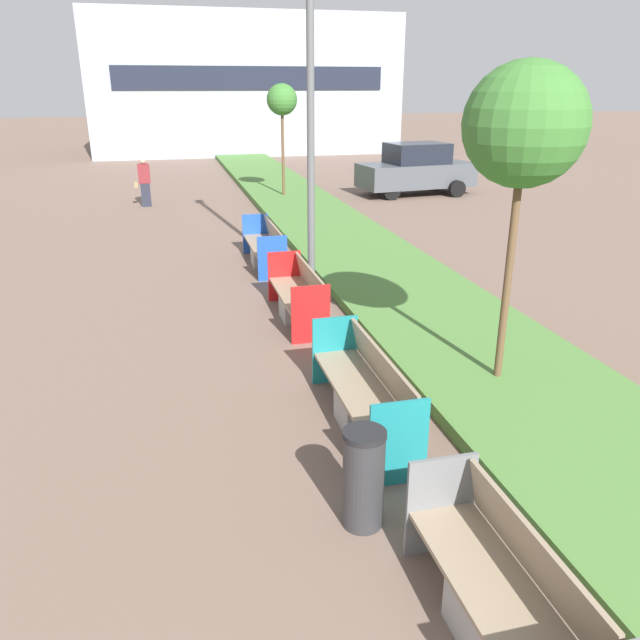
{
  "coord_description": "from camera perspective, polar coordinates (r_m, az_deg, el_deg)",
  "views": [
    {
      "loc": [
        -1.16,
        1.06,
        3.82
      ],
      "look_at": [
        0.9,
        9.34,
        0.6
      ],
      "focal_mm": 35.0,
      "sensor_mm": 36.0,
      "label": 1
    }
  ],
  "objects": [
    {
      "name": "bench_red_frame",
      "position": [
        10.75,
        -1.97,
        1.95
      ],
      "size": [
        0.65,
        2.2,
        0.94
      ],
      "color": "#9E9B96",
      "rests_on": "ground"
    },
    {
      "name": "pedestrian_walking",
      "position": [
        21.98,
        -15.76,
        12.05
      ],
      "size": [
        0.53,
        0.24,
        1.61
      ],
      "color": "#232633",
      "rests_on": "ground"
    },
    {
      "name": "sapling_tree_near",
      "position": [
        7.93,
        18.22,
        16.46
      ],
      "size": [
        1.46,
        1.46,
        4.12
      ],
      "color": "brown",
      "rests_on": "ground"
    },
    {
      "name": "parked_car_distant",
      "position": [
        23.83,
        8.78,
        13.44
      ],
      "size": [
        4.38,
        2.24,
        1.86
      ],
      "rotation": [
        0.0,
        0.0,
        0.12
      ],
      "color": "#474C51",
      "rests_on": "ground"
    },
    {
      "name": "planter_grass_strip",
      "position": [
        12.35,
        7.41,
        2.93
      ],
      "size": [
        2.8,
        120.0,
        0.18
      ],
      "color": "#4C7A38",
      "rests_on": "ground"
    },
    {
      "name": "sapling_tree_far",
      "position": [
        22.32,
        -3.5,
        19.35
      ],
      "size": [
        1.04,
        1.04,
        3.88
      ],
      "color": "brown",
      "rests_on": "ground"
    },
    {
      "name": "bench_grey_frame",
      "position": [
        5.07,
        16.14,
        -23.29
      ],
      "size": [
        0.65,
        1.98,
        0.94
      ],
      "color": "#9E9B96",
      "rests_on": "ground"
    },
    {
      "name": "bench_teal_frame",
      "position": [
        7.43,
        4.14,
        -6.97
      ],
      "size": [
        0.65,
        2.47,
        0.94
      ],
      "color": "#9E9B96",
      "rests_on": "ground"
    },
    {
      "name": "litter_bin",
      "position": [
        5.83,
        3.98,
        -14.24
      ],
      "size": [
        0.4,
        0.4,
        0.97
      ],
      "color": "#2D2D30",
      "rests_on": "ground"
    },
    {
      "name": "bench_blue_frame",
      "position": [
        14.12,
        -5.02,
        6.48
      ],
      "size": [
        0.65,
        2.42,
        0.94
      ],
      "color": "#9E9B96",
      "rests_on": "ground"
    },
    {
      "name": "building_backdrop",
      "position": [
        39.95,
        -7.0,
        20.52
      ],
      "size": [
        17.47,
        7.24,
        7.61
      ],
      "color": "#939EAD",
      "rests_on": "ground"
    },
    {
      "name": "street_lamp_post",
      "position": [
        11.94,
        -0.9,
        24.53
      ],
      "size": [
        0.24,
        0.44,
        8.47
      ],
      "color": "#56595B",
      "rests_on": "ground"
    }
  ]
}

